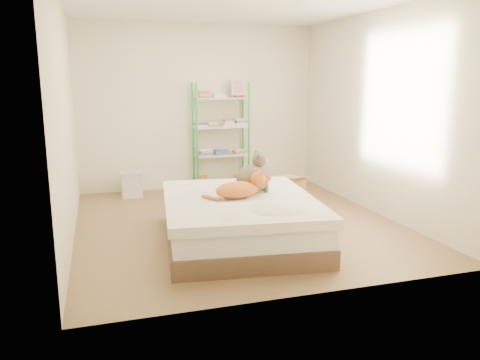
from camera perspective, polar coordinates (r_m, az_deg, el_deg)
name	(u,v)px	position (r m, az deg, el deg)	size (l,w,h in m)	color
room	(236,117)	(5.57, -0.47, 7.72)	(3.81, 4.21, 2.61)	brown
bed	(239,220)	(5.05, -0.10, -4.85)	(1.78, 2.13, 0.50)	brown
orange_cat	(237,188)	(4.91, -0.35, -0.96)	(0.56, 0.30, 0.23)	#C65320
grey_cat	(253,172)	(5.16, 1.55, 0.95)	(0.33, 0.40, 0.45)	#7A6B50
shelf_unit	(221,136)	(7.50, -2.30, 5.44)	(0.88, 0.36, 1.74)	green
cardboard_box	(281,191)	(6.59, 5.03, -1.39)	(0.59, 0.57, 0.45)	#A37656
white_bin	(132,184)	(7.22, -13.07, -0.47)	(0.34, 0.30, 0.39)	beige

